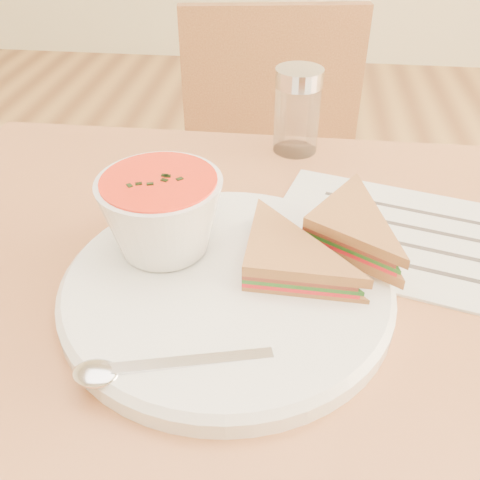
% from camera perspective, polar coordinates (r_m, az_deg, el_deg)
% --- Properties ---
extents(chair_far, '(0.43, 0.43, 0.85)m').
position_cam_1_polar(chair_far, '(1.14, 3.64, 0.69)').
color(chair_far, brown).
rests_on(chair_far, floor).
extents(plate, '(0.37, 0.37, 0.02)m').
position_cam_1_polar(plate, '(0.51, -1.40, -5.09)').
color(plate, white).
rests_on(plate, dining_table).
extents(soup_bowl, '(0.13, 0.13, 0.08)m').
position_cam_1_polar(soup_bowl, '(0.52, -8.28, 2.35)').
color(soup_bowl, white).
rests_on(soup_bowl, plate).
extents(sandwich_half_a, '(0.12, 0.12, 0.03)m').
position_cam_1_polar(sandwich_half_a, '(0.47, 0.18, -4.48)').
color(sandwich_half_a, '#A17538').
rests_on(sandwich_half_a, plate).
extents(sandwich_half_b, '(0.15, 0.15, 0.03)m').
position_cam_1_polar(sandwich_half_b, '(0.52, 6.64, 0.90)').
color(sandwich_half_b, '#A17538').
rests_on(sandwich_half_b, plate).
extents(spoon, '(0.19, 0.08, 0.01)m').
position_cam_1_polar(spoon, '(0.43, -7.76, -13.06)').
color(spoon, silver).
rests_on(spoon, plate).
extents(paper_menu, '(0.31, 0.26, 0.00)m').
position_cam_1_polar(paper_menu, '(0.61, 16.10, 0.64)').
color(paper_menu, white).
rests_on(paper_menu, dining_table).
extents(condiment_shaker, '(0.08, 0.08, 0.11)m').
position_cam_1_polar(condiment_shaker, '(0.74, 6.11, 13.53)').
color(condiment_shaker, silver).
rests_on(condiment_shaker, dining_table).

